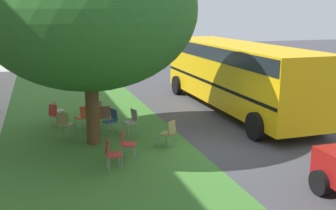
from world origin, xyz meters
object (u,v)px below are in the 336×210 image
Objects in this scene: school_bus at (236,70)px; chair_10 at (57,109)px; street_tree at (88,10)px; chair_9 at (98,110)px; chair_4 at (132,120)px; chair_6 at (111,152)px; chair_7 at (83,115)px; chair_0 at (104,115)px; chair_3 at (169,132)px; chair_1 at (55,114)px; chair_2 at (126,142)px; chair_8 at (112,119)px; chair_5 at (65,123)px.

chair_10 is at bearing 87.30° from school_bus.
chair_9 is at bearing -11.90° from street_tree.
chair_4 is 2.05m from chair_9.
chair_10 is (2.40, 2.43, 0.00)m from chair_4.
chair_4 is 1.00× the size of chair_6.
chair_0 is at bearing -107.52° from chair_7.
chair_0 is at bearing 31.49° from chair_3.
street_tree is at bearing -154.81° from chair_1.
chair_2 is 1.00× the size of chair_8.
chair_1 is 4.95m from chair_6.
chair_5 is (2.64, 1.57, 0.00)m from chair_2.
chair_0 is 1.00× the size of chair_6.
chair_7 and chair_9 have the same top height.
chair_3 is 1.00× the size of chair_8.
street_tree reaches higher than chair_9.
chair_5 and chair_7 have the same top height.
school_bus is (1.74, -7.31, 1.24)m from chair_5.
chair_1 is at bearing 43.57° from chair_3.
school_bus is at bearing -92.70° from chair_10.
chair_2 is at bearing 127.33° from school_bus.
chair_4 is 0.08× the size of school_bus.
chair_1 is (0.83, 1.69, 0.00)m from chair_0.
chair_3 is at bearing -155.95° from chair_4.
chair_2 is 3.07m from chair_5.
chair_7 is 1.23m from chair_8.
chair_4 is at bearing 24.05° from chair_3.
chair_2 is at bearing 110.44° from chair_3.
chair_8 is (2.05, 1.46, 0.00)m from chair_3.
chair_4 is 2.29m from chair_5.
chair_9 is at bearing -42.06° from chair_7.
chair_4 and chair_9 have the same top height.
chair_5 and chair_6 have the same top height.
chair_7 and chair_10 have the same top height.
street_tree reaches higher than school_bus.
chair_9 is (1.53, -1.36, 0.00)m from chair_5.
school_bus is (0.94, -6.61, 1.24)m from chair_7.
chair_3 is at bearing -57.66° from chair_6.
street_tree is at bearing 3.56° from chair_6.
chair_8 is at bearing -127.61° from chair_1.
chair_8 is at bearing 67.53° from chair_4.
chair_10 is (3.02, 1.00, -3.75)m from street_tree.
chair_1 is at bearing 25.19° from street_tree.
chair_9 is at bearing 2.80° from chair_2.
chair_5 is at bearing 138.82° from chair_7.
chair_10 is 7.58m from school_bus.
chair_1 is 1.00× the size of chair_3.
chair_0 is 1.00× the size of chair_3.
chair_7 is 0.08× the size of school_bus.
chair_9 is at bearing 26.34° from chair_4.
chair_2 is 4.18m from chair_9.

